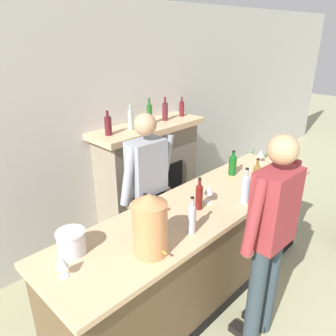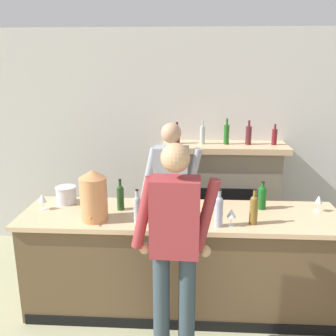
# 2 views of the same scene
# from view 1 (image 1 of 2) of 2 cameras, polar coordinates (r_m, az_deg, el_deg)

# --- Properties ---
(wall_back_panel) EXTENTS (12.00, 0.07, 2.75)m
(wall_back_panel) POSITION_cam_1_polar(r_m,az_deg,el_deg) (3.80, -12.05, 6.29)
(wall_back_panel) COLOR silver
(wall_back_panel) RESTS_ON ground_plane
(bar_counter) EXTENTS (2.97, 0.78, 0.99)m
(bar_counter) POSITION_cam_1_polar(r_m,az_deg,el_deg) (3.23, 5.11, -14.04)
(bar_counter) COLOR brown
(bar_counter) RESTS_ON ground_plane
(fireplace_stone) EXTENTS (1.48, 0.52, 1.71)m
(fireplace_stone) POSITION_cam_1_polar(r_m,az_deg,el_deg) (4.14, -3.31, -1.65)
(fireplace_stone) COLOR gray
(fireplace_stone) RESTS_ON ground_plane
(potted_plant_corner) EXTENTS (0.49, 0.49, 0.76)m
(potted_plant_corner) POSITION_cam_1_polar(r_m,az_deg,el_deg) (5.38, 14.95, -1.09)
(potted_plant_corner) COLOR #8F5E3A
(potted_plant_corner) RESTS_ON ground_plane
(person_customer) EXTENTS (0.66, 0.31, 1.80)m
(person_customer) POSITION_cam_1_polar(r_m,az_deg,el_deg) (2.62, 17.27, -11.39)
(person_customer) COLOR #2F3C43
(person_customer) RESTS_ON ground_plane
(person_bartender) EXTENTS (0.66, 0.32, 1.75)m
(person_bartender) POSITION_cam_1_polar(r_m,az_deg,el_deg) (3.23, -3.62, -4.08)
(person_bartender) COLOR #232228
(person_bartender) RESTS_ON ground_plane
(copper_dispenser) EXTENTS (0.24, 0.28, 0.46)m
(copper_dispenser) POSITION_cam_1_polar(r_m,az_deg,el_deg) (2.25, -3.14, -9.75)
(copper_dispenser) COLOR tan
(copper_dispenser) RESTS_ON bar_counter
(ice_bucket_steel) EXTENTS (0.21, 0.21, 0.17)m
(ice_bucket_steel) POSITION_cam_1_polar(r_m,az_deg,el_deg) (2.42, -16.48, -12.27)
(ice_bucket_steel) COLOR silver
(ice_bucket_steel) RESTS_ON bar_counter
(wine_bottle_riesling_slim) EXTENTS (0.07, 0.07, 0.34)m
(wine_bottle_riesling_slim) POSITION_cam_1_polar(r_m,az_deg,el_deg) (3.01, 13.32, -3.30)
(wine_bottle_riesling_slim) COLOR #9EA8BF
(wine_bottle_riesling_slim) RESTS_ON bar_counter
(wine_bottle_burgundy_dark) EXTENTS (0.08, 0.08, 0.27)m
(wine_bottle_burgundy_dark) POSITION_cam_1_polar(r_m,az_deg,el_deg) (3.56, 11.21, 0.72)
(wine_bottle_burgundy_dark) COLOR #125519
(wine_bottle_burgundy_dark) RESTS_ON bar_counter
(wine_bottle_port_short) EXTENTS (0.06, 0.06, 0.30)m
(wine_bottle_port_short) POSITION_cam_1_polar(r_m,az_deg,el_deg) (2.84, 5.44, -4.76)
(wine_bottle_port_short) COLOR #601613
(wine_bottle_port_short) RESTS_ON bar_counter
(wine_bottle_rose_blush) EXTENTS (0.06, 0.06, 0.31)m
(wine_bottle_rose_blush) POSITION_cam_1_polar(r_m,az_deg,el_deg) (2.52, 4.17, -8.52)
(wine_bottle_rose_blush) COLOR #A0A6B3
(wine_bottle_rose_blush) RESTS_ON bar_counter
(wine_bottle_merlot_tall) EXTENTS (0.07, 0.07, 0.32)m
(wine_bottle_merlot_tall) POSITION_cam_1_polar(r_m,az_deg,el_deg) (3.28, 15.13, -1.32)
(wine_bottle_merlot_tall) COLOR brown
(wine_bottle_merlot_tall) RESTS_ON bar_counter
(wine_bottle_cabernet_heavy) EXTENTS (0.07, 0.07, 0.30)m
(wine_bottle_cabernet_heavy) POSITION_cam_1_polar(r_m,az_deg,el_deg) (2.57, -3.90, -7.81)
(wine_bottle_cabernet_heavy) COLOR #20441C
(wine_bottle_cabernet_heavy) RESTS_ON bar_counter
(wine_glass_near_bucket) EXTENTS (0.08, 0.08, 0.18)m
(wine_glass_near_bucket) POSITION_cam_1_polar(r_m,az_deg,el_deg) (2.94, 7.11, -3.83)
(wine_glass_near_bucket) COLOR silver
(wine_glass_near_bucket) RESTS_ON bar_counter
(wine_glass_front_right) EXTENTS (0.08, 0.08, 0.16)m
(wine_glass_front_right) POSITION_cam_1_polar(r_m,az_deg,el_deg) (2.22, -18.02, -15.39)
(wine_glass_front_right) COLOR silver
(wine_glass_front_right) RESTS_ON bar_counter
(wine_glass_by_dispenser) EXTENTS (0.07, 0.07, 0.16)m
(wine_glass_by_dispenser) POSITION_cam_1_polar(r_m,az_deg,el_deg) (3.97, 15.84, 2.39)
(wine_glass_by_dispenser) COLOR silver
(wine_glass_by_dispenser) RESTS_ON bar_counter
(wine_glass_back_row) EXTENTS (0.08, 0.08, 0.16)m
(wine_glass_back_row) POSITION_cam_1_polar(r_m,az_deg,el_deg) (3.11, 14.14, -3.17)
(wine_glass_back_row) COLOR silver
(wine_glass_back_row) RESTS_ON bar_counter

